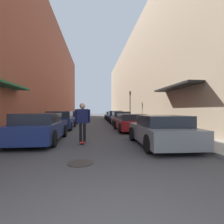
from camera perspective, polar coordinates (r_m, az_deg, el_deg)
ground at (r=22.12m, az=-5.92°, el=-3.15°), size 112.40×112.40×0.00m
curb_strip_left at (r=27.58m, az=-15.53°, el=-2.30°), size 1.80×51.09×0.12m
curb_strip_right at (r=27.62m, az=3.54°, el=-2.27°), size 1.80×51.09×0.12m
building_row_left at (r=28.78m, az=-21.42°, el=12.55°), size 4.90×51.09×14.85m
building_row_right at (r=28.64m, az=9.38°, el=10.43°), size 4.90×51.09×12.67m
parked_car_left_0 at (r=8.69m, az=-22.63°, el=-4.79°), size 2.01×4.33×1.30m
parked_car_left_1 at (r=14.25m, az=-16.41°, el=-2.63°), size 2.06×4.68×1.36m
parked_car_left_2 at (r=19.64m, az=-13.61°, el=-1.77°), size 1.97×4.21×1.32m
parked_car_right_0 at (r=7.41m, az=15.76°, el=-5.94°), size 2.01×3.96×1.24m
parked_car_right_1 at (r=12.33m, az=6.06°, el=-3.43°), size 2.01×4.09×1.18m
parked_car_right_2 at (r=17.09m, az=2.84°, el=-2.15°), size 1.86×4.09×1.31m
parked_car_right_3 at (r=21.94m, az=0.98°, el=-1.45°), size 1.89×4.02×1.37m
parked_car_right_4 at (r=27.21m, az=-0.30°, el=-1.21°), size 1.87×4.28×1.21m
skateboarder at (r=7.74m, az=-9.60°, el=-2.11°), size 0.67×0.78×1.75m
manhole_cover at (r=5.01m, az=-10.27°, el=-16.08°), size 0.70×0.70×0.02m
traffic_light at (r=21.39m, az=5.93°, el=3.06°), size 0.16×0.22×3.65m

